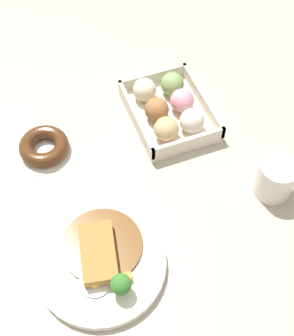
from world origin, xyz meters
TOP-DOWN VIEW (x-y plane):
  - ground_plane at (0.00, 0.00)m, footprint 1.60×1.60m
  - curry_plate at (-0.09, 0.17)m, footprint 0.23×0.23m
  - donut_box at (0.19, -0.08)m, footprint 0.21×0.16m
  - chocolate_ring_donut at (0.20, 0.20)m, footprint 0.12×0.12m
  - coffee_mug at (-0.06, -0.19)m, footprint 0.07×0.07m

SIDE VIEW (x-z plane):
  - ground_plane at x=0.00m, z-range 0.00..0.00m
  - curry_plate at x=-0.09m, z-range -0.02..0.05m
  - chocolate_ring_donut at x=0.20m, z-range 0.00..0.03m
  - donut_box at x=0.19m, z-range 0.00..0.06m
  - coffee_mug at x=-0.06m, z-range 0.00..0.08m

